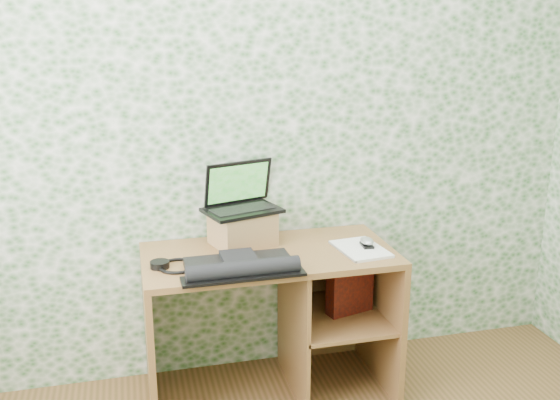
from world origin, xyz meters
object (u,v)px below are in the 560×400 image
object	(u,v)px
desk	(283,300)
riser	(243,228)
laptop	(241,199)
notepad	(361,249)
keyboard	(241,266)

from	to	relation	value
desk	riser	size ratio (longest dim) A/B	4.29
laptop	notepad	world-z (taller)	laptop
riser	notepad	world-z (taller)	riser
desk	riser	bearing A→B (deg)	147.13
laptop	keyboard	xyz separation A→B (m)	(-0.07, -0.38, -0.20)
desk	keyboard	xyz separation A→B (m)	(-0.25, -0.23, 0.30)
desk	laptop	distance (m)	0.55
riser	laptop	bearing A→B (deg)	90.00
laptop	keyboard	size ratio (longest dim) A/B	0.76
desk	riser	distance (m)	0.41
desk	riser	world-z (taller)	riser
keyboard	desk	bearing A→B (deg)	40.75
laptop	notepad	bearing A→B (deg)	-42.89
desk	riser	xyz separation A→B (m)	(-0.18, 0.12, 0.35)
desk	keyboard	world-z (taller)	keyboard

